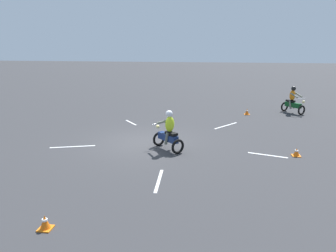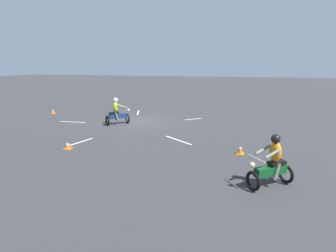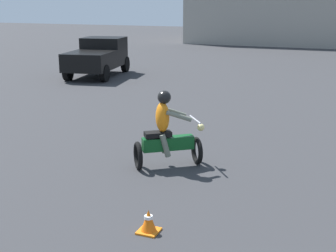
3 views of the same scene
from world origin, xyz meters
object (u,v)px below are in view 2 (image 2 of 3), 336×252
object	(u,v)px
traffic_cone_near_right	(68,146)
traffic_cone_mid_left	(53,111)
motorcycle_rider_background	(272,164)
traffic_cone_near_left	(240,150)
motorcycle_rider_foreground	(117,113)

from	to	relation	value
traffic_cone_near_right	traffic_cone_mid_left	world-z (taller)	traffic_cone_mid_left
motorcycle_rider_background	traffic_cone_near_right	world-z (taller)	motorcycle_rider_background
traffic_cone_near_left	traffic_cone_mid_left	world-z (taller)	traffic_cone_near_left
motorcycle_rider_foreground	traffic_cone_near_right	bearing A→B (deg)	-44.96
traffic_cone_near_left	traffic_cone_mid_left	bearing A→B (deg)	-23.53
motorcycle_rider_background	traffic_cone_near_left	bearing A→B (deg)	-20.14
traffic_cone_near_left	traffic_cone_mid_left	xyz separation A→B (m)	(13.51, -5.88, -0.01)
traffic_cone_near_right	motorcycle_rider_foreground	bearing A→B (deg)	-90.79
motorcycle_rider_background	traffic_cone_near_left	xyz separation A→B (m)	(0.86, -2.82, -0.55)
motorcycle_rider_background	traffic_cone_near_left	world-z (taller)	motorcycle_rider_background
motorcycle_rider_foreground	traffic_cone_near_right	distance (m)	5.03
motorcycle_rider_background	traffic_cone_mid_left	size ratio (longest dim) A/B	4.70
traffic_cone_near_right	motorcycle_rider_background	bearing A→B (deg)	168.78
motorcycle_rider_background	traffic_cone_near_left	distance (m)	3.00
motorcycle_rider_foreground	traffic_cone_near_right	world-z (taller)	motorcycle_rider_foreground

